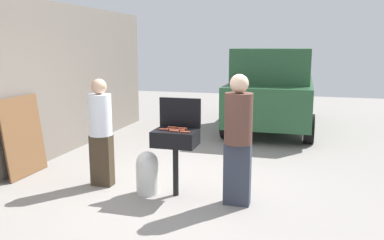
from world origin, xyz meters
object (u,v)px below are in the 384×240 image
(propane_tank, at_px, (147,172))
(person_left, at_px, (101,129))
(hot_dog_1, at_px, (182,128))
(hot_dog_2, at_px, (180,130))
(hot_dog_4, at_px, (174,131))
(hot_dog_5, at_px, (164,129))
(hot_dog_3, at_px, (183,129))
(parked_minivan, at_px, (273,88))
(hot_dog_0, at_px, (171,129))
(hot_dog_6, at_px, (172,127))
(person_right, at_px, (238,135))
(leaning_board, at_px, (23,136))
(hot_dog_7, at_px, (185,132))
(bbq_grill, at_px, (175,140))

(propane_tank, xyz_separation_m, person_left, (-0.79, 0.14, 0.56))
(hot_dog_1, height_order, hot_dog_2, same)
(hot_dog_4, bearing_deg, hot_dog_5, 162.47)
(hot_dog_3, height_order, parked_minivan, parked_minivan)
(propane_tank, height_order, person_left, person_left)
(hot_dog_0, height_order, hot_dog_6, same)
(person_right, relative_size, leaning_board, 1.34)
(hot_dog_1, xyz_separation_m, hot_dog_5, (-0.22, -0.14, 0.00))
(hot_dog_1, relative_size, hot_dog_2, 1.00)
(hot_dog_3, xyz_separation_m, propane_tank, (-0.50, -0.10, -0.63))
(hot_dog_0, bearing_deg, hot_dog_5, -161.11)
(hot_dog_3, distance_m, leaning_board, 2.76)
(hot_dog_2, height_order, parked_minivan, parked_minivan)
(hot_dog_0, relative_size, hot_dog_1, 1.00)
(hot_dog_1, xyz_separation_m, person_right, (0.82, -0.17, -0.01))
(person_right, bearing_deg, hot_dog_3, -8.58)
(hot_dog_4, bearing_deg, hot_dog_3, 65.29)
(hot_dog_2, bearing_deg, hot_dog_3, 83.10)
(hot_dog_6, bearing_deg, hot_dog_7, -42.85)
(bbq_grill, relative_size, hot_dog_2, 7.24)
(hot_dog_5, distance_m, hot_dog_6, 0.18)
(hot_dog_7, bearing_deg, leaning_board, 173.39)
(hot_dog_2, xyz_separation_m, hot_dog_6, (-0.16, 0.15, 0.00))
(hot_dog_1, relative_size, propane_tank, 0.21)
(propane_tank, relative_size, leaning_board, 0.48)
(hot_dog_0, relative_size, parked_minivan, 0.03)
(person_right, bearing_deg, hot_dog_6, -9.81)
(hot_dog_6, xyz_separation_m, leaning_board, (-2.57, 0.08, -0.31))
(hot_dog_1, height_order, hot_dog_5, same)
(hot_dog_6, height_order, leaning_board, leaning_board)
(hot_dog_0, relative_size, person_left, 0.08)
(hot_dog_2, bearing_deg, hot_dog_1, 94.68)
(bbq_grill, xyz_separation_m, parked_minivan, (0.92, 5.18, 0.23))
(hot_dog_2, bearing_deg, person_left, 174.21)
(leaning_board, bearing_deg, hot_dog_5, -5.63)
(hot_dog_4, distance_m, hot_dog_6, 0.23)
(hot_dog_4, distance_m, leaning_board, 2.70)
(hot_dog_0, xyz_separation_m, hot_dog_4, (0.07, -0.09, 0.00))
(hot_dog_5, xyz_separation_m, hot_dog_7, (0.33, -0.08, 0.00))
(hot_dog_5, bearing_deg, propane_tank, 178.74)
(hot_dog_2, distance_m, hot_dog_6, 0.22)
(hot_dog_4, xyz_separation_m, person_right, (0.87, 0.02, -0.01))
(bbq_grill, bearing_deg, hot_dog_7, -35.34)
(hot_dog_6, height_order, person_left, person_left)
(hot_dog_4, height_order, hot_dog_5, same)
(hot_dog_5, distance_m, leaning_board, 2.53)
(hot_dog_5, relative_size, hot_dog_7, 1.00)
(bbq_grill, distance_m, hot_dog_1, 0.19)
(hot_dog_0, xyz_separation_m, propane_tank, (-0.36, -0.03, -0.63))
(hot_dog_1, xyz_separation_m, hot_dog_6, (-0.15, 0.02, 0.00))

